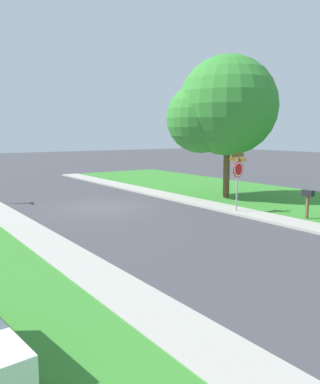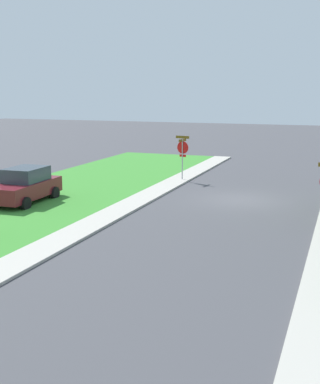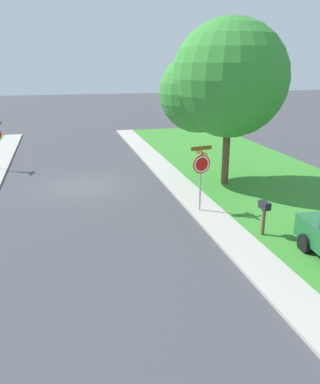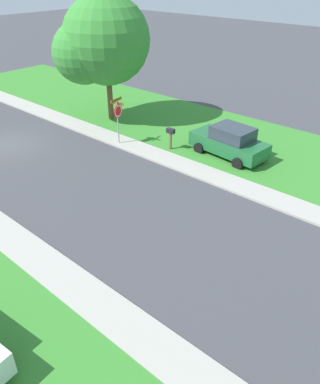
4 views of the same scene
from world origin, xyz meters
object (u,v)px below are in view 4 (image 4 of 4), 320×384
(tree_sidewalk_far, at_px, (100,43))
(car_green_across_road, at_px, (230,142))
(mailbox, at_px, (171,134))
(stop_sign_far_corner, at_px, (118,114))

(tree_sidewalk_far, bearing_deg, car_green_across_road, 93.79)
(car_green_across_road, bearing_deg, mailbox, -63.45)
(stop_sign_far_corner, height_order, car_green_across_road, stop_sign_far_corner)
(stop_sign_far_corner, relative_size, mailbox, 2.11)
(car_green_across_road, relative_size, tree_sidewalk_far, 0.56)
(car_green_across_road, distance_m, mailbox, 3.32)
(stop_sign_far_corner, relative_size, car_green_across_road, 0.62)
(stop_sign_far_corner, xyz_separation_m, car_green_across_road, (-2.83, 5.78, -1.01))
(stop_sign_far_corner, distance_m, tree_sidewalk_far, 5.25)
(tree_sidewalk_far, distance_m, mailbox, 7.61)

